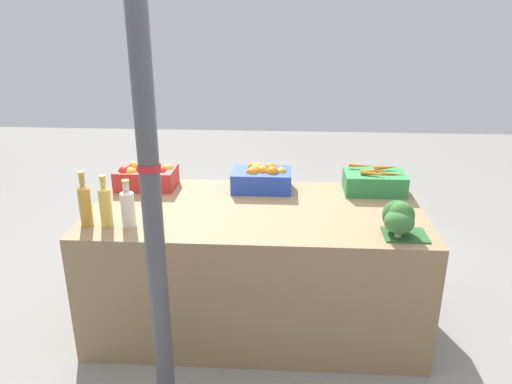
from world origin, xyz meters
TOP-DOWN VIEW (x-y plane):
  - ground_plane at (0.00, 0.00)m, footprint 10.00×10.00m
  - market_table at (0.00, 0.00)m, footprint 1.92×0.96m
  - support_pole at (-0.38, -0.80)m, footprint 0.10×0.10m
  - apple_crate at (-0.73, 0.31)m, footprint 0.37×0.25m
  - orange_crate at (0.02, 0.32)m, footprint 0.37×0.25m
  - carrot_crate at (0.72, 0.31)m, footprint 0.37×0.25m
  - broccoli_pile at (0.74, -0.32)m, footprint 0.23×0.22m
  - juice_bottle_amber at (-0.88, -0.29)m, footprint 0.06×0.06m
  - juice_bottle_golden at (-0.78, -0.29)m, footprint 0.06×0.06m
  - juice_bottle_cloudy at (-0.66, -0.29)m, footprint 0.07×0.07m

SIDE VIEW (x-z plane):
  - ground_plane at x=0.00m, z-range 0.00..0.00m
  - market_table at x=0.00m, z-range 0.00..0.75m
  - carrot_crate at x=0.72m, z-range 0.74..0.90m
  - apple_crate at x=-0.73m, z-range 0.75..0.91m
  - orange_crate at x=0.02m, z-range 0.75..0.91m
  - broccoli_pile at x=0.74m, z-range 0.75..0.94m
  - juice_bottle_cloudy at x=-0.66m, z-range 0.73..0.99m
  - juice_bottle_golden at x=-0.78m, z-range 0.73..1.01m
  - juice_bottle_amber at x=-0.88m, z-range 0.73..1.03m
  - support_pole at x=-0.38m, z-range 0.00..2.27m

